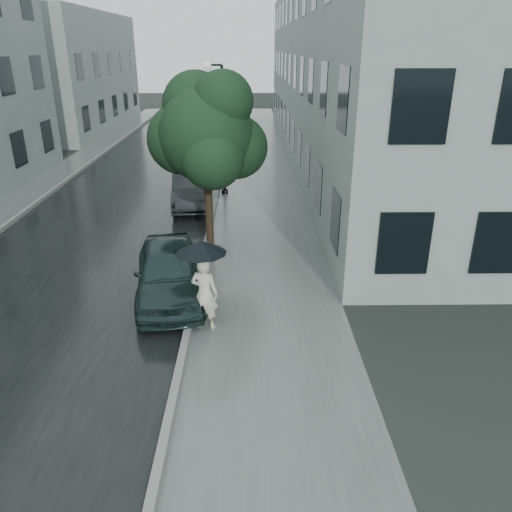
{
  "coord_description": "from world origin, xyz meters",
  "views": [
    {
      "loc": [
        -0.23,
        -9.05,
        5.76
      ],
      "look_at": [
        -0.08,
        1.5,
        1.3
      ],
      "focal_mm": 35.0,
      "sensor_mm": 36.0,
      "label": 1
    }
  ],
  "objects_px": {
    "lamp_post": "(219,121)",
    "car_near": "(169,271)",
    "pedestrian": "(205,293)",
    "car_far": "(192,188)",
    "street_tree": "(206,132)"
  },
  "relations": [
    {
      "from": "pedestrian",
      "to": "lamp_post",
      "type": "bearing_deg",
      "value": -72.34
    },
    {
      "from": "car_near",
      "to": "car_far",
      "type": "relative_size",
      "value": 0.96
    },
    {
      "from": "street_tree",
      "to": "car_far",
      "type": "bearing_deg",
      "value": 103.08
    },
    {
      "from": "car_near",
      "to": "car_far",
      "type": "xyz_separation_m",
      "value": [
        -0.23,
        7.75,
        0.01
      ]
    },
    {
      "from": "lamp_post",
      "to": "car_far",
      "type": "xyz_separation_m",
      "value": [
        -1.03,
        -1.58,
        -2.28
      ]
    },
    {
      "from": "lamp_post",
      "to": "street_tree",
      "type": "bearing_deg",
      "value": -82.37
    },
    {
      "from": "pedestrian",
      "to": "car_near",
      "type": "distance_m",
      "value": 1.8
    },
    {
      "from": "car_near",
      "to": "car_far",
      "type": "height_order",
      "value": "car_far"
    },
    {
      "from": "car_near",
      "to": "lamp_post",
      "type": "bearing_deg",
      "value": 76.18
    },
    {
      "from": "lamp_post",
      "to": "car_far",
      "type": "height_order",
      "value": "lamp_post"
    },
    {
      "from": "pedestrian",
      "to": "car_far",
      "type": "distance_m",
      "value": 9.33
    },
    {
      "from": "pedestrian",
      "to": "car_near",
      "type": "bearing_deg",
      "value": -39.53
    },
    {
      "from": "street_tree",
      "to": "car_far",
      "type": "height_order",
      "value": "street_tree"
    },
    {
      "from": "lamp_post",
      "to": "car_near",
      "type": "bearing_deg",
      "value": -86.79
    },
    {
      "from": "car_near",
      "to": "car_far",
      "type": "distance_m",
      "value": 7.76
    }
  ]
}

